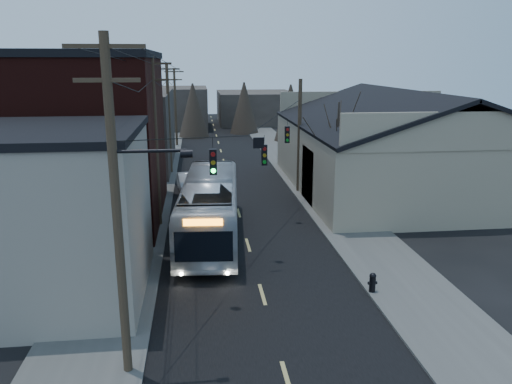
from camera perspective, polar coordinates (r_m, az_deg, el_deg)
road_surface at (r=42.62m, az=-3.11°, el=1.51°), size 9.00×110.00×0.02m
sidewalk_left at (r=42.72m, az=-11.85°, el=1.31°), size 4.00×110.00×0.12m
sidewalk_right at (r=43.49m, az=5.46°, el=1.80°), size 4.00×110.00×0.12m
building_clapboard at (r=22.29m, az=-23.23°, el=-2.69°), size 8.00×8.00×7.00m
building_brick at (r=32.64m, az=-19.92°, el=5.52°), size 10.00×12.00×10.00m
building_left_far at (r=48.33m, az=-15.04°, el=6.80°), size 9.00×14.00×7.00m
warehouse at (r=40.23m, az=16.18°, el=4.07°), size 16.16×20.60×7.73m
building_far_left at (r=76.80m, az=-9.41°, el=9.46°), size 10.00×12.00×6.00m
building_far_right at (r=82.31m, az=-0.05°, el=9.64°), size 12.00×14.00×5.00m
bare_tree at (r=33.28m, az=9.21°, el=3.92°), size 0.40×0.40×7.20m
utility_lines at (r=35.89m, az=-7.61°, el=6.95°), size 11.24×45.28×10.50m
bus at (r=28.09m, az=-5.27°, el=-1.78°), size 3.90×12.90×3.54m
parked_car at (r=38.63m, az=-7.75°, el=1.06°), size 1.98×4.39×1.40m
fire_hydrant at (r=22.25m, az=13.18°, el=-9.93°), size 0.40×0.29×0.86m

